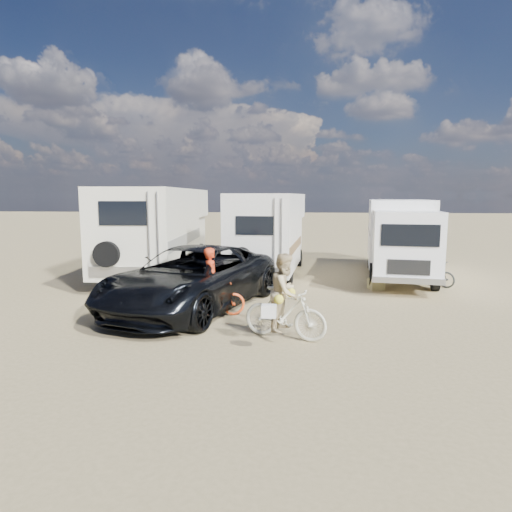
# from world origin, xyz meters

# --- Properties ---
(ground) EXTENTS (140.00, 140.00, 0.00)m
(ground) POSITION_xyz_m (0.00, 0.00, 0.00)
(ground) COLOR #9B875C
(ground) RESTS_ON ground
(rv_main) EXTENTS (2.68, 6.57, 3.06)m
(rv_main) POSITION_xyz_m (-0.47, 7.09, 1.53)
(rv_main) COLOR white
(rv_main) RESTS_ON ground
(rv_left) EXTENTS (3.13, 8.61, 3.25)m
(rv_left) POSITION_xyz_m (-4.74, 6.83, 1.63)
(rv_left) COLOR white
(rv_left) RESTS_ON ground
(box_truck) EXTENTS (3.04, 6.96, 2.84)m
(box_truck) POSITION_xyz_m (4.30, 6.58, 1.42)
(box_truck) COLOR white
(box_truck) RESTS_ON ground
(dark_suv) EXTENTS (4.42, 6.51, 1.66)m
(dark_suv) POSITION_xyz_m (-2.14, 1.45, 0.83)
(dark_suv) COLOR black
(dark_suv) RESTS_ON ground
(bike_man) EXTENTS (1.78, 1.11, 0.88)m
(bike_man) POSITION_xyz_m (-1.48, 0.78, 0.44)
(bike_man) COLOR #D04317
(bike_man) RESTS_ON ground
(bike_woman) EXTENTS (1.89, 1.08, 1.10)m
(bike_woman) POSITION_xyz_m (0.40, -0.75, 0.55)
(bike_woman) COLOR beige
(bike_woman) RESTS_ON ground
(rider_man) EXTENTS (0.54, 0.66, 1.55)m
(rider_man) POSITION_xyz_m (-1.48, 0.78, 0.78)
(rider_man) COLOR red
(rider_man) RESTS_ON ground
(rider_woman) EXTENTS (0.85, 0.95, 1.64)m
(rider_woman) POSITION_xyz_m (0.40, -0.75, 0.82)
(rider_woman) COLOR tan
(rider_woman) RESTS_ON ground
(bike_parked) EXTENTS (1.60, 1.40, 0.83)m
(bike_parked) POSITION_xyz_m (5.05, 5.23, 0.42)
(bike_parked) COLOR #242724
(bike_parked) RESTS_ON ground
(cooler) EXTENTS (0.58, 0.42, 0.46)m
(cooler) POSITION_xyz_m (-1.26, 2.94, 0.23)
(cooler) COLOR #1F6E8F
(cooler) RESTS_ON ground
(crate) EXTENTS (0.52, 0.52, 0.34)m
(crate) POSITION_xyz_m (3.14, 4.48, 0.17)
(crate) COLOR #928752
(crate) RESTS_ON ground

